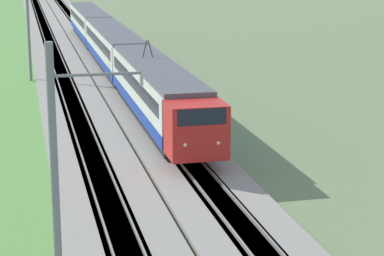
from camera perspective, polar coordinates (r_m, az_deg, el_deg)
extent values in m
cube|color=gray|center=(62.11, -9.80, 3.70)|extent=(240.00, 4.40, 0.30)
cube|color=gray|center=(62.52, -5.59, 3.90)|extent=(240.00, 4.40, 0.30)
cube|color=#4C4238|center=(62.11, -9.80, 3.70)|extent=(240.00, 1.57, 0.30)
cube|color=gray|center=(62.04, -10.30, 3.88)|extent=(240.00, 0.07, 0.15)
cube|color=gray|center=(62.10, -9.32, 3.93)|extent=(240.00, 0.07, 0.15)
cube|color=#4C4238|center=(62.52, -5.59, 3.90)|extent=(240.00, 1.57, 0.30)
cube|color=gray|center=(62.41, -6.08, 4.09)|extent=(240.00, 0.07, 0.15)
cube|color=gray|center=(62.55, -5.11, 4.13)|extent=(240.00, 0.07, 0.15)
cube|color=red|center=(35.16, 0.32, -0.12)|extent=(2.28, 2.73, 2.57)
cube|color=black|center=(34.64, 0.45, 1.13)|extent=(1.64, 2.28, 0.77)
sphere|color=#F2EAC6|center=(34.06, -0.55, -1.29)|extent=(0.20, 0.20, 0.20)
sphere|color=#F2EAC6|center=(34.42, 2.00, -1.14)|extent=(0.20, 0.20, 0.20)
cube|color=navy|center=(45.46, -2.75, 1.83)|extent=(18.87, 2.85, 0.72)
cube|color=silver|center=(45.22, -2.77, 3.43)|extent=(18.87, 2.85, 1.85)
cube|color=black|center=(45.19, -2.77, 3.61)|extent=(17.36, 2.87, 0.78)
cube|color=#515156|center=(45.04, -2.79, 4.74)|extent=(18.87, 2.62, 0.25)
cube|color=black|center=(45.60, -2.74, 1.05)|extent=(17.93, 2.42, 0.55)
cylinder|color=black|center=(38.17, -1.48, -1.19)|extent=(0.86, 0.12, 0.86)
cylinder|color=black|center=(38.39, 0.08, -1.10)|extent=(0.86, 0.12, 0.86)
cube|color=navy|center=(65.55, -5.99, 5.41)|extent=(21.15, 2.85, 0.72)
cube|color=silver|center=(65.38, -6.02, 6.53)|extent=(21.15, 2.85, 1.85)
cube|color=black|center=(65.37, -6.02, 6.66)|extent=(19.45, 2.87, 0.78)
cube|color=#515156|center=(65.26, -6.04, 7.44)|extent=(21.15, 2.62, 0.25)
cube|color=black|center=(65.64, -5.98, 4.87)|extent=(20.09, 2.42, 0.55)
cube|color=navy|center=(87.01, -7.79, 7.38)|extent=(21.15, 2.85, 0.72)
cube|color=silver|center=(86.89, -7.82, 8.22)|extent=(21.15, 2.85, 1.85)
cube|color=black|center=(86.87, -7.82, 8.32)|extent=(19.45, 2.87, 0.78)
cube|color=#515156|center=(86.80, -7.84, 8.91)|extent=(21.15, 2.62, 0.25)
cube|color=black|center=(87.08, -7.78, 6.97)|extent=(20.09, 2.42, 0.55)
cylinder|color=black|center=(47.68, -3.61, 6.04)|extent=(0.06, 0.33, 1.08)
cylinder|color=black|center=(47.74, -3.20, 6.06)|extent=(0.06, 0.33, 1.08)
cube|color=black|center=(38.51, -0.69, -2.41)|extent=(0.10, 0.10, 0.00)
cylinder|color=slate|center=(20.58, -10.37, -5.02)|extent=(0.22, 0.22, 8.27)
cylinder|color=slate|center=(19.87, -7.30, 4.06)|extent=(0.08, 2.40, 0.08)
cylinder|color=#B2ADA8|center=(20.06, -3.87, 3.65)|extent=(0.10, 0.10, 0.30)
cylinder|color=slate|center=(61.27, -12.34, 7.21)|extent=(0.22, 0.22, 8.24)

